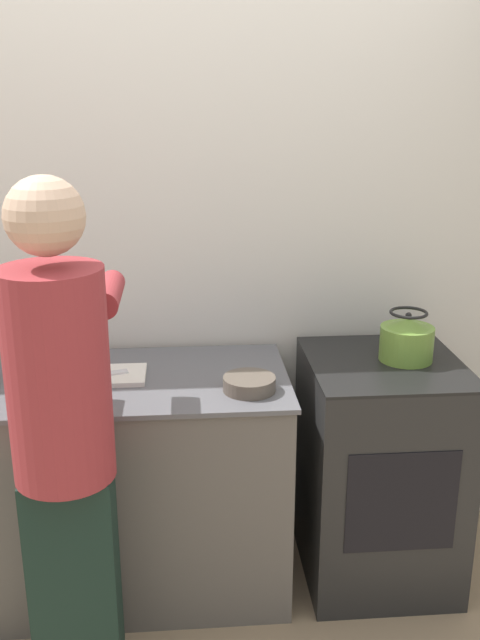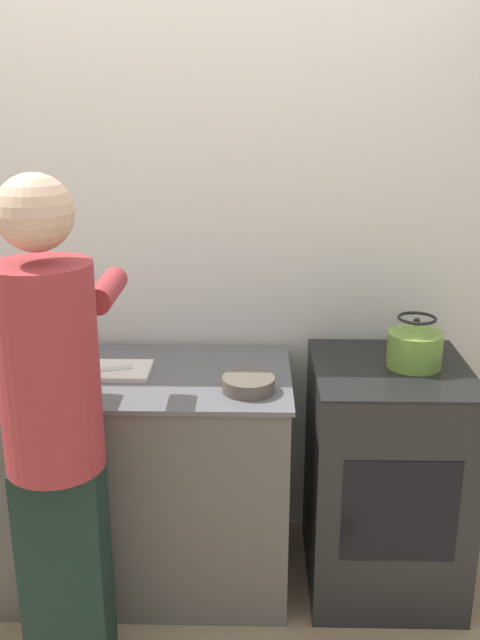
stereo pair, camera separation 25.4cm
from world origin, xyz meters
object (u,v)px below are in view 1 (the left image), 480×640
(kettle, at_px, (407,340))
(cutting_board, at_px, (94,376))
(oven, at_px, (379,469))
(person, at_px, (64,429))
(knife, at_px, (92,376))

(kettle, bearing_deg, cutting_board, 179.89)
(oven, height_order, person, person)
(person, relative_size, cutting_board, 4.32)
(knife, height_order, kettle, kettle)
(kettle, bearing_deg, person, -157.07)
(oven, xyz_separation_m, knife, (-1.12, -0.01, 0.45))
(knife, bearing_deg, person, -109.59)
(person, distance_m, knife, 0.50)
(knife, bearing_deg, cutting_board, 71.11)
(person, bearing_deg, cutting_board, 86.94)
(oven, bearing_deg, knife, -179.51)
(person, bearing_deg, knife, 86.91)
(oven, distance_m, knife, 1.20)
(oven, relative_size, person, 0.54)
(kettle, bearing_deg, knife, -178.85)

